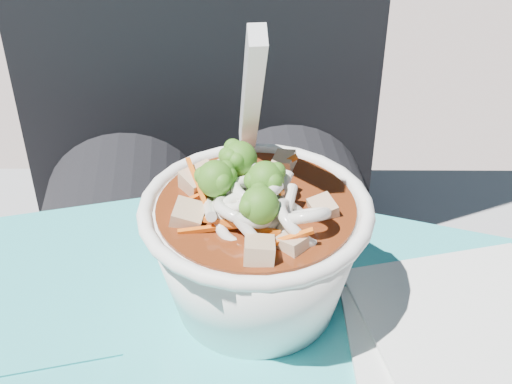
{
  "coord_description": "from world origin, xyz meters",
  "views": [
    {
      "loc": [
        -0.01,
        -0.37,
        0.96
      ],
      "look_at": [
        0.03,
        -0.03,
        0.72
      ],
      "focal_mm": 50.0,
      "sensor_mm": 36.0,
      "label": 1
    }
  ],
  "objects": [
    {
      "name": "napkins",
      "position": [
        0.15,
        -0.08,
        0.64
      ],
      "size": [
        0.15,
        0.17,
        0.01
      ],
      "color": "silver",
      "rests_on": "plastic_bag"
    },
    {
      "name": "plastic_bag",
      "position": [
        -0.01,
        -0.04,
        0.63
      ],
      "size": [
        0.45,
        0.34,
        0.02
      ],
      "color": "#2AAEB1",
      "rests_on": "lap"
    },
    {
      "name": "udon_bowl",
      "position": [
        0.03,
        -0.03,
        0.69
      ],
      "size": [
        0.16,
        0.16,
        0.19
      ],
      "color": "white",
      "rests_on": "plastic_bag"
    },
    {
      "name": "lap",
      "position": [
        0.0,
        0.0,
        0.54
      ],
      "size": [
        0.32,
        0.48,
        0.16
      ],
      "color": "black",
      "rests_on": "stone_ledge"
    },
    {
      "name": "person_body",
      "position": [
        0.0,
        0.09,
        0.56
      ],
      "size": [
        0.34,
        0.94,
        1.01
      ],
      "color": "black",
      "rests_on": "ground"
    }
  ]
}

